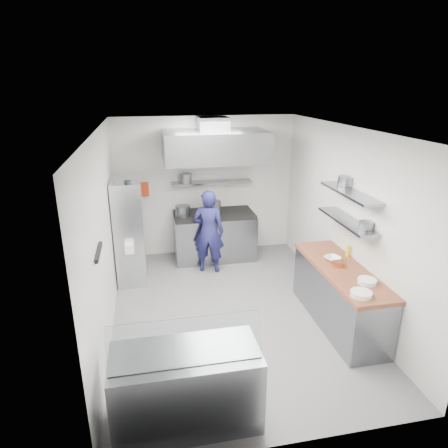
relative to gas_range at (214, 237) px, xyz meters
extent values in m
plane|color=slate|center=(-0.10, -2.10, -0.45)|extent=(5.00, 5.00, 0.00)
plane|color=silver|center=(-0.10, -2.10, 2.35)|extent=(5.00, 5.00, 0.00)
cube|color=white|center=(-0.10, 0.40, 0.95)|extent=(3.60, 2.80, 0.02)
cube|color=white|center=(-0.10, -4.60, 0.95)|extent=(3.60, 2.80, 0.02)
cube|color=white|center=(-1.90, -2.10, 0.95)|extent=(2.80, 5.00, 0.02)
cube|color=white|center=(1.70, -2.10, 0.95)|extent=(2.80, 5.00, 0.02)
cube|color=gray|center=(0.00, 0.00, 0.00)|extent=(1.60, 0.80, 0.90)
cube|color=black|center=(0.00, 0.00, 0.48)|extent=(1.57, 0.78, 0.06)
cylinder|color=slate|center=(-0.62, -0.06, 0.61)|extent=(0.29, 0.29, 0.20)
cylinder|color=slate|center=(-0.03, -0.02, 0.63)|extent=(0.35, 0.35, 0.24)
cube|color=gray|center=(0.00, 0.24, 1.07)|extent=(1.60, 0.30, 0.04)
cylinder|color=slate|center=(-0.52, 0.24, 1.18)|extent=(0.23, 0.23, 0.18)
cube|color=gray|center=(0.00, -0.18, 1.85)|extent=(1.90, 1.15, 0.55)
cube|color=slate|center=(0.00, 0.05, 2.23)|extent=(0.55, 0.55, 0.24)
cube|color=red|center=(-1.35, 0.34, 0.97)|extent=(0.22, 0.10, 0.26)
imported|color=#1B1C52|center=(-0.21, -0.58, 0.34)|extent=(0.67, 0.53, 1.59)
cube|color=silver|center=(-1.63, -0.60, 0.48)|extent=(0.50, 0.90, 1.85)
cube|color=white|center=(-1.63, -1.12, 0.35)|extent=(0.14, 0.18, 0.16)
cube|color=yellow|center=(-1.63, -0.80, 0.85)|extent=(0.15, 0.19, 0.17)
cylinder|color=black|center=(-1.58, -0.88, 1.35)|extent=(0.12, 0.12, 0.18)
cube|color=black|center=(-1.88, -3.00, 1.10)|extent=(0.04, 0.55, 0.05)
cube|color=gray|center=(1.38, -2.70, -0.03)|extent=(0.62, 2.00, 0.84)
cube|color=brown|center=(1.38, -2.70, 0.42)|extent=(0.65, 2.04, 0.06)
cylinder|color=white|center=(1.23, -3.49, 0.48)|extent=(0.26, 0.26, 0.06)
cylinder|color=white|center=(1.48, -3.20, 0.48)|extent=(0.24, 0.24, 0.06)
cylinder|color=#D5613C|center=(1.35, -2.63, 0.48)|extent=(0.18, 0.18, 0.06)
cylinder|color=yellow|center=(1.65, -2.34, 0.54)|extent=(0.06, 0.06, 0.18)
imported|color=white|center=(1.35, -2.44, 0.48)|extent=(0.30, 0.30, 0.06)
cube|color=gray|center=(1.54, -2.40, 1.05)|extent=(0.30, 1.30, 0.04)
cube|color=gray|center=(1.54, -2.40, 1.47)|extent=(0.30, 1.30, 0.04)
cylinder|color=slate|center=(1.61, -2.81, 1.12)|extent=(0.20, 0.20, 0.10)
cylinder|color=slate|center=(1.64, -2.07, 1.56)|extent=(0.24, 0.24, 0.14)
cube|color=gray|center=(-1.02, -4.10, -0.03)|extent=(1.50, 0.70, 0.85)
cube|color=silver|center=(-1.02, -4.22, 0.62)|extent=(1.47, 0.19, 0.42)
camera|label=1|loc=(-1.29, -7.42, 2.93)|focal=32.00mm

